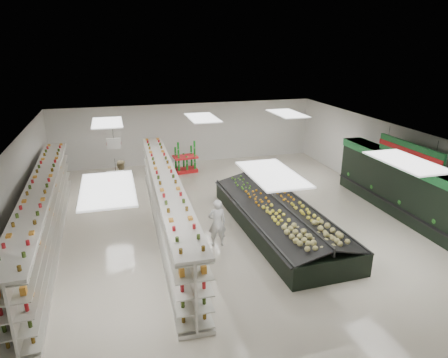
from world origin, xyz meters
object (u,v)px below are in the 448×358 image
object	(u,v)px
gondola_center	(167,205)
gondola_left	(45,216)
shopper_background	(123,179)
shopper_main	(217,223)
produce_island	(279,216)
soda_endcap	(185,158)

from	to	relation	value
gondola_center	gondola_left	bearing A→B (deg)	178.76
shopper_background	shopper_main	bearing A→B (deg)	-156.22
produce_island	shopper_main	world-z (taller)	shopper_main
produce_island	gondola_left	bearing A→B (deg)	170.71
gondola_left	shopper_background	xyz separation A→B (m)	(2.60, 3.37, -0.09)
gondola_center	produce_island	xyz separation A→B (m)	(3.78, -1.09, -0.42)
gondola_left	produce_island	distance (m)	7.87
gondola_center	shopper_background	size ratio (longest dim) A/B	7.06
soda_endcap	shopper_main	world-z (taller)	shopper_main
soda_endcap	shopper_main	size ratio (longest dim) A/B	0.93
gondola_left	soda_endcap	distance (m)	8.36
gondola_left	soda_endcap	size ratio (longest dim) A/B	7.64
gondola_left	shopper_main	size ratio (longest dim) A/B	7.11
shopper_background	soda_endcap	bearing A→B (deg)	-54.00
gondola_center	shopper_background	xyz separation A→B (m)	(-1.38, 3.55, -0.10)
gondola_center	produce_island	distance (m)	3.95
produce_island	shopper_background	distance (m)	6.95
gondola_center	soda_endcap	world-z (taller)	gondola_center
gondola_left	soda_endcap	world-z (taller)	gondola_left
soda_endcap	gondola_center	bearing A→B (deg)	-106.00
gondola_left	shopper_main	bearing A→B (deg)	-20.27
produce_island	soda_endcap	size ratio (longest dim) A/B	4.86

